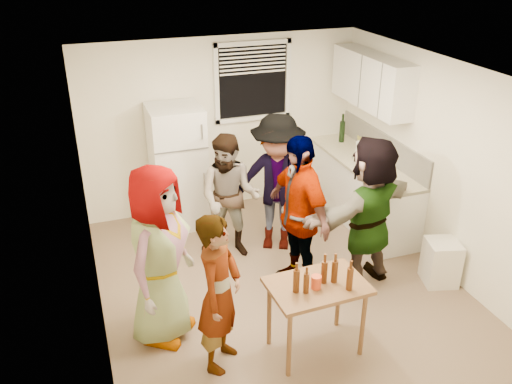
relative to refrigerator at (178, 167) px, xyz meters
name	(u,v)px	position (x,y,z in m)	size (l,w,h in m)	color
room	(279,284)	(0.75, -1.88, -0.85)	(4.00, 4.50, 2.50)	white
window	(253,82)	(1.20, 0.33, 1.00)	(1.12, 0.10, 1.06)	white
refrigerator	(178,167)	(0.00, 0.00, 0.00)	(0.70, 0.70, 1.70)	white
counter_lower	(361,191)	(2.45, -0.73, -0.42)	(0.60, 2.20, 0.86)	white
countertop	(363,161)	(2.45, -0.73, 0.03)	(0.64, 2.22, 0.04)	beige
backsplash	(383,145)	(2.74, -0.73, 0.23)	(0.03, 2.20, 0.36)	#ABA89D
upper_cabinets	(371,81)	(2.58, -0.53, 1.10)	(0.34, 1.60, 0.70)	white
kettle	(360,160)	(2.40, -0.72, 0.05)	(0.23, 0.19, 0.19)	silver
paper_towel	(359,158)	(2.43, -0.64, 0.05)	(0.11, 0.11, 0.24)	white
wine_bottle	(341,142)	(2.50, 0.03, 0.05)	(0.08, 0.08, 0.32)	black
beer_bottle_counter	(369,170)	(2.35, -1.06, 0.05)	(0.06, 0.06, 0.22)	#47230C
blue_cup	(377,185)	(2.21, -1.50, 0.05)	(0.09, 0.09, 0.12)	#0A26D0
picture_frame	(361,142)	(2.67, -0.26, 0.12)	(0.02, 0.18, 0.15)	gold
trash_bin	(441,264)	(2.55, -2.45, -0.60)	(0.37, 0.37, 0.54)	silver
serving_table	(314,348)	(0.68, -3.01, -0.85)	(0.92, 0.61, 0.77)	brown
beer_bottle_table	(306,292)	(0.53, -3.09, -0.08)	(0.05, 0.05, 0.21)	#47230C
red_cup	(316,288)	(0.64, -3.06, -0.08)	(0.10, 0.10, 0.13)	#CB411B
guest_grey	(166,332)	(-0.67, -2.28, -0.85)	(0.91, 1.87, 0.59)	gray
guest_stripe	(222,360)	(-0.23, -2.87, -0.85)	(0.58, 1.59, 0.38)	#141933
guest_back_left	(231,253)	(0.43, -1.03, -0.85)	(0.78, 1.60, 0.61)	#4F3124
guest_back_right	(276,245)	(1.04, -1.05, -0.85)	(1.16, 1.80, 0.67)	#414146
guest_black	(295,282)	(0.95, -1.91, -0.85)	(1.08, 1.84, 0.45)	black
guest_orange	(362,281)	(1.71, -2.14, -0.85)	(1.68, 1.81, 0.54)	#EEA24F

